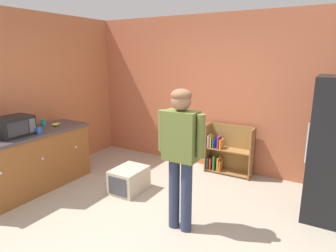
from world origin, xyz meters
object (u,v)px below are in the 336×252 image
Objects in this scene: blue_cup at (39,131)px; teal_cup at (43,122)px; banana_bunch at (56,124)px; standing_person at (181,147)px; bookshelf at (227,152)px; red_cup at (27,126)px; kitchen_counter at (30,162)px; pet_carrier at (129,180)px; microwave at (13,126)px.

teal_cup is (-0.40, 0.38, 0.00)m from blue_cup.
teal_cup is at bearing -158.84° from banana_bunch.
standing_person is 2.24m from blue_cup.
bookshelf is 3.29m from red_cup.
kitchen_counter is 0.69m from teal_cup.
red_cup reaches higher than pet_carrier.
banana_bunch reaches higher than kitchen_counter.
red_cup reaches higher than kitchen_counter.
red_cup is at bearing -93.13° from teal_cup.
bookshelf is at bearing 92.83° from standing_person.
pet_carrier is 1.15× the size of microwave.
kitchen_counter is 3.18m from bookshelf.
kitchen_counter is at bearing 90.76° from microwave.
red_cup reaches higher than banana_bunch.
banana_bunch is at bearing 112.28° from blue_cup.
microwave is at bearing -89.24° from kitchen_counter.
pet_carrier is 5.81× the size of teal_cup.
standing_person is at bearing 9.53° from microwave.
kitchen_counter is 0.56m from red_cup.
kitchen_counter is 0.54m from blue_cup.
standing_person is 2.64m from teal_cup.
microwave is 0.41m from red_cup.
pet_carrier is 1.72m from teal_cup.
blue_cup is (0.42, -0.10, 0.00)m from red_cup.
pet_carrier is 5.81× the size of blue_cup.
blue_cup and teal_cup have the same top height.
bookshelf is 8.95× the size of teal_cup.
pet_carrier is 1.79m from red_cup.
blue_cup reaches higher than pet_carrier.
microwave is 3.08× the size of banana_bunch.
blue_cup is at bearing 49.95° from microwave.
standing_person is 17.54× the size of blue_cup.
pet_carrier is 1.49m from blue_cup.
kitchen_counter is 1.52m from pet_carrier.
kitchen_counter is at bearing -137.53° from bookshelf.
teal_cup is (-2.54, -1.70, 0.58)m from bookshelf.
microwave reaches higher than blue_cup.
banana_bunch reaches higher than pet_carrier.
kitchen_counter is 0.62m from microwave.
kitchen_counter is at bearing -37.19° from red_cup.
red_cup and blue_cup have the same top height.
teal_cup is at bearing 86.87° from red_cup.
bookshelf is at bearing 33.87° from teal_cup.
teal_cup is at bearing 113.70° from kitchen_counter.
microwave is 5.05× the size of blue_cup.
kitchen_counter is 19.91× the size of teal_cup.
kitchen_counter reaches higher than bookshelf.
bookshelf is (2.34, 2.15, -0.08)m from kitchen_counter.
bookshelf is at bearing 44.29° from blue_cup.
banana_bunch is 0.23m from teal_cup.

